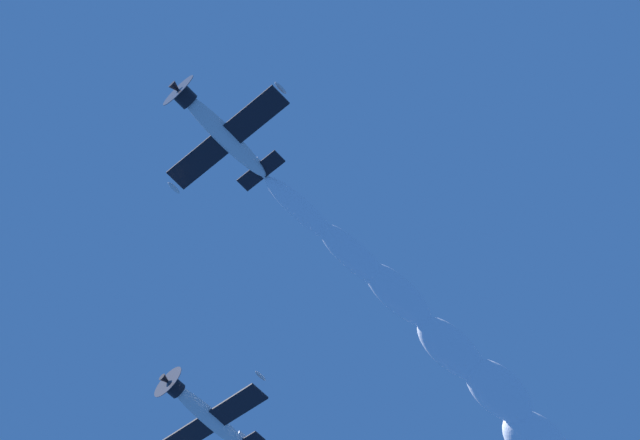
{
  "coord_description": "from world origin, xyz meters",
  "views": [
    {
      "loc": [
        -23.87,
        16.26,
        1.58
      ],
      "look_at": [
        3.67,
        -8.15,
        70.18
      ],
      "focal_mm": 73.72,
      "sensor_mm": 36.0,
      "label": 1
    }
  ],
  "objects": [
    {
      "name": "airplane_lead",
      "position": [
        3.75,
        -0.46,
        71.68
      ],
      "size": [
        9.03,
        8.12,
        2.74
      ],
      "color": "silver"
    },
    {
      "name": "airplane_left_wingman",
      "position": [
        19.31,
        -12.24,
        70.35
      ],
      "size": [
        8.95,
        8.08,
        2.89
      ],
      "color": "silver"
    }
  ]
}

